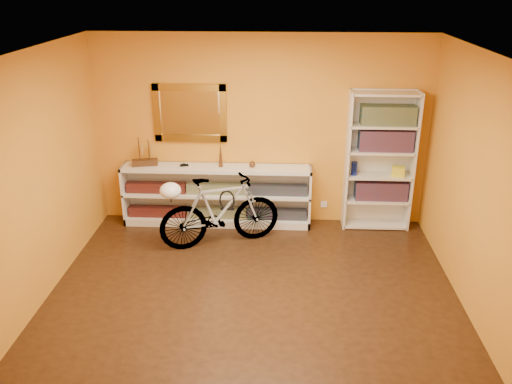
{
  "coord_description": "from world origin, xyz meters",
  "views": [
    {
      "loc": [
        0.29,
        -4.93,
        3.28
      ],
      "look_at": [
        0.0,
        0.7,
        0.95
      ],
      "focal_mm": 37.15,
      "sensor_mm": 36.0,
      "label": 1
    }
  ],
  "objects_px": {
    "bicycle": "(220,211)",
    "helmet": "(170,191)",
    "console_unit": "(217,195)",
    "bookcase": "(380,162)"
  },
  "relations": [
    {
      "from": "bicycle",
      "to": "helmet",
      "type": "distance_m",
      "value": 0.71
    },
    {
      "from": "bookcase",
      "to": "helmet",
      "type": "bearing_deg",
      "value": -162.0
    },
    {
      "from": "console_unit",
      "to": "helmet",
      "type": "distance_m",
      "value": 1.04
    },
    {
      "from": "console_unit",
      "to": "bicycle",
      "type": "bearing_deg",
      "value": -79.24
    },
    {
      "from": "console_unit",
      "to": "bicycle",
      "type": "xyz_separation_m",
      "value": [
        0.12,
        -0.62,
        0.05
      ]
    },
    {
      "from": "bicycle",
      "to": "helmet",
      "type": "xyz_separation_m",
      "value": [
        -0.58,
        -0.22,
        0.36
      ]
    },
    {
      "from": "console_unit",
      "to": "bookcase",
      "type": "relative_size",
      "value": 1.37
    },
    {
      "from": "console_unit",
      "to": "bookcase",
      "type": "height_order",
      "value": "bookcase"
    },
    {
      "from": "console_unit",
      "to": "helmet",
      "type": "bearing_deg",
      "value": -118.56
    },
    {
      "from": "bookcase",
      "to": "bicycle",
      "type": "xyz_separation_m",
      "value": [
        -2.08,
        -0.65,
        -0.48
      ]
    }
  ]
}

